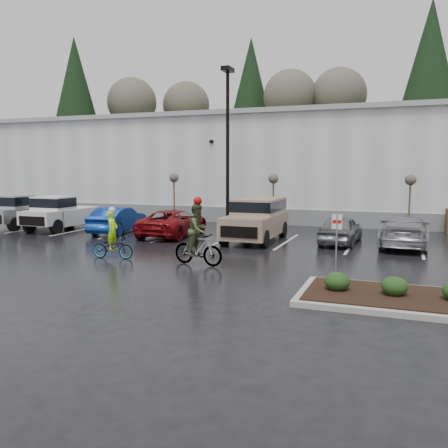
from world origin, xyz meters
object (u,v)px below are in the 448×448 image
at_px(car_grey, 341,229).
at_px(cyclist_hivis, 113,242).
at_px(car_far_silver, 404,230).
at_px(sapling_west, 174,180).
at_px(sapling_mid, 273,182).
at_px(car_blue, 118,220).
at_px(pickup_silver, 25,211).
at_px(cyclist_olive, 198,241).
at_px(pickup_white, 64,212).
at_px(car_red, 173,223).
at_px(lamppost, 228,130).
at_px(suv_tan, 255,220).
at_px(sapling_east, 410,183).
at_px(fire_lane_sign, 336,240).

relative_size(car_grey, cyclist_hivis, 1.95).
bearing_deg(car_far_silver, sapling_west, -15.85).
relative_size(sapling_mid, cyclist_hivis, 1.58).
bearing_deg(car_blue, pickup_silver, -8.94).
height_order(car_grey, cyclist_olive, cyclist_olive).
height_order(pickup_white, car_red, pickup_white).
bearing_deg(lamppost, cyclist_olive, -75.62).
distance_m(pickup_silver, suv_tan, 14.51).
height_order(sapling_mid, pickup_white, sapling_mid).
bearing_deg(sapling_east, pickup_white, -165.14).
xyz_separation_m(car_red, cyclist_olive, (4.19, -6.34, 0.22)).
distance_m(car_red, cyclist_olive, 7.60).
height_order(car_red, cyclist_olive, cyclist_olive).
distance_m(sapling_mid, cyclist_olive, 11.64).
distance_m(lamppost, sapling_east, 10.48).
height_order(sapling_west, car_red, sapling_west).
bearing_deg(sapling_west, pickup_silver, -146.90).
distance_m(car_grey, cyclist_hivis, 10.48).
relative_size(pickup_white, cyclist_hivis, 2.56).
xyz_separation_m(car_far_silver, cyclist_hivis, (-10.73, -7.02, -0.10)).
bearing_deg(pickup_white, car_red, -1.81).
height_order(sapling_west, car_grey, sapling_west).
xyz_separation_m(fire_lane_sign, car_far_silver, (1.97, 8.32, -0.67)).
xyz_separation_m(suv_tan, car_grey, (3.98, 0.58, -0.35)).
bearing_deg(sapling_mid, cyclist_olive, -89.05).
distance_m(car_red, suv_tan, 4.50).
bearing_deg(lamppost, car_red, -109.76).
relative_size(pickup_silver, car_far_silver, 1.02).
height_order(sapling_east, pickup_silver, sapling_east).
xyz_separation_m(sapling_east, fire_lane_sign, (-2.20, -12.80, -1.32)).
distance_m(sapling_west, sapling_east, 14.00).
bearing_deg(car_grey, sapling_east, -119.39).
bearing_deg(sapling_east, cyclist_olive, -122.44).
distance_m(cyclist_hivis, cyclist_olive, 3.66).
distance_m(sapling_east, fire_lane_sign, 13.06).
xyz_separation_m(fire_lane_sign, car_blue, (-12.62, 7.61, -0.69)).
bearing_deg(sapling_west, cyclist_hivis, -75.17).
height_order(car_far_silver, cyclist_hivis, cyclist_hivis).
relative_size(sapling_mid, car_blue, 0.73).
xyz_separation_m(lamppost, pickup_white, (-8.59, -3.93, -4.71)).
xyz_separation_m(pickup_silver, pickup_white, (2.93, -0.03, 0.00)).
distance_m(fire_lane_sign, suv_tan, 8.98).
distance_m(car_far_silver, cyclist_olive, 9.97).
height_order(fire_lane_sign, car_blue, fire_lane_sign).
bearing_deg(fire_lane_sign, lamppost, 123.46).
xyz_separation_m(suv_tan, cyclist_olive, (-0.30, -6.27, -0.12)).
distance_m(fire_lane_sign, car_blue, 14.75).
relative_size(sapling_west, car_red, 0.64).
height_order(car_blue, car_grey, car_blue).
height_order(car_blue, car_far_silver, car_far_silver).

